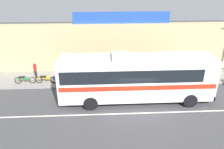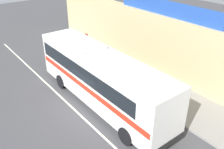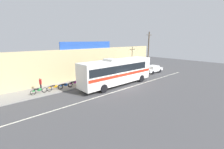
{
  "view_description": "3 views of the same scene",
  "coord_description": "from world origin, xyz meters",
  "px_view_note": "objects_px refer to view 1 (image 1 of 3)",
  "views": [
    {
      "loc": [
        -2.5,
        -13.79,
        8.84
      ],
      "look_at": [
        -1.65,
        1.85,
        1.89
      ],
      "focal_mm": 35.1,
      "sensor_mm": 36.0,
      "label": 1
    },
    {
      "loc": [
        11.35,
        -6.8,
        9.62
      ],
      "look_at": [
        0.05,
        2.01,
        1.82
      ],
      "focal_mm": 39.33,
      "sensor_mm": 36.0,
      "label": 2
    },
    {
      "loc": [
        -14.4,
        -13.8,
        6.24
      ],
      "look_at": [
        -0.54,
        1.43,
        1.55
      ],
      "focal_mm": 24.78,
      "sensor_mm": 36.0,
      "label": 3
    }
  ],
  "objects_px": {
    "motorcycle_orange": "(25,79)",
    "motorcycle_purple": "(46,78)",
    "motorcycle_red": "(76,78)",
    "pedestrian_far_right": "(35,69)",
    "pedestrian_far_left": "(90,69)",
    "pedestrian_near_shop": "(124,69)",
    "motorcycle_green": "(60,79)",
    "intercity_bus": "(135,76)"
  },
  "relations": [
    {
      "from": "motorcycle_orange",
      "to": "motorcycle_green",
      "type": "xyz_separation_m",
      "value": [
        3.18,
        -0.15,
        0.0
      ]
    },
    {
      "from": "pedestrian_far_left",
      "to": "pedestrian_far_right",
      "type": "distance_m",
      "value": 5.1
    },
    {
      "from": "intercity_bus",
      "to": "pedestrian_far_left",
      "type": "bearing_deg",
      "value": 132.0
    },
    {
      "from": "motorcycle_red",
      "to": "motorcycle_purple",
      "type": "xyz_separation_m",
      "value": [
        -2.72,
        0.01,
        0.0
      ]
    },
    {
      "from": "motorcycle_orange",
      "to": "motorcycle_purple",
      "type": "xyz_separation_m",
      "value": [
        1.87,
        0.02,
        0.0
      ]
    },
    {
      "from": "motorcycle_red",
      "to": "motorcycle_green",
      "type": "height_order",
      "value": "same"
    },
    {
      "from": "intercity_bus",
      "to": "motorcycle_red",
      "type": "height_order",
      "value": "intercity_bus"
    },
    {
      "from": "motorcycle_purple",
      "to": "motorcycle_green",
      "type": "bearing_deg",
      "value": -7.3
    },
    {
      "from": "motorcycle_orange",
      "to": "motorcycle_red",
      "type": "bearing_deg",
      "value": 0.08
    },
    {
      "from": "pedestrian_near_shop",
      "to": "pedestrian_far_left",
      "type": "height_order",
      "value": "pedestrian_near_shop"
    },
    {
      "from": "motorcycle_green",
      "to": "motorcycle_orange",
      "type": "bearing_deg",
      "value": 177.29
    },
    {
      "from": "motorcycle_green",
      "to": "pedestrian_near_shop",
      "type": "relative_size",
      "value": 1.11
    },
    {
      "from": "motorcycle_orange",
      "to": "pedestrian_near_shop",
      "type": "distance_m",
      "value": 8.99
    },
    {
      "from": "intercity_bus",
      "to": "motorcycle_green",
      "type": "height_order",
      "value": "intercity_bus"
    },
    {
      "from": "pedestrian_far_left",
      "to": "pedestrian_far_right",
      "type": "xyz_separation_m",
      "value": [
        -5.09,
        0.39,
        -0.02
      ]
    },
    {
      "from": "motorcycle_orange",
      "to": "motorcycle_red",
      "type": "height_order",
      "value": "same"
    },
    {
      "from": "motorcycle_orange",
      "to": "pedestrian_far_left",
      "type": "height_order",
      "value": "pedestrian_far_left"
    },
    {
      "from": "pedestrian_far_left",
      "to": "pedestrian_far_right",
      "type": "bearing_deg",
      "value": 175.57
    },
    {
      "from": "motorcycle_purple",
      "to": "motorcycle_orange",
      "type": "bearing_deg",
      "value": -179.49
    },
    {
      "from": "motorcycle_orange",
      "to": "pedestrian_far_left",
      "type": "relative_size",
      "value": 1.16
    },
    {
      "from": "intercity_bus",
      "to": "motorcycle_purple",
      "type": "height_order",
      "value": "intercity_bus"
    },
    {
      "from": "motorcycle_green",
      "to": "motorcycle_red",
      "type": "bearing_deg",
      "value": 6.36
    },
    {
      "from": "motorcycle_orange",
      "to": "motorcycle_red",
      "type": "distance_m",
      "value": 4.59
    },
    {
      "from": "pedestrian_far_right",
      "to": "motorcycle_green",
      "type": "bearing_deg",
      "value": -28.61
    },
    {
      "from": "pedestrian_far_right",
      "to": "motorcycle_orange",
      "type": "bearing_deg",
      "value": -118.68
    },
    {
      "from": "pedestrian_far_left",
      "to": "intercity_bus",
      "type": "bearing_deg",
      "value": -48.0
    },
    {
      "from": "motorcycle_orange",
      "to": "pedestrian_near_shop",
      "type": "xyz_separation_m",
      "value": [
        8.96,
        0.42,
        0.56
      ]
    },
    {
      "from": "motorcycle_green",
      "to": "pedestrian_near_shop",
      "type": "bearing_deg",
      "value": 5.67
    },
    {
      "from": "pedestrian_near_shop",
      "to": "pedestrian_far_right",
      "type": "xyz_separation_m",
      "value": [
        -8.29,
        0.8,
        -0.07
      ]
    },
    {
      "from": "motorcycle_red",
      "to": "motorcycle_green",
      "type": "relative_size",
      "value": 1.02
    },
    {
      "from": "intercity_bus",
      "to": "motorcycle_orange",
      "type": "distance_m",
      "value": 10.02
    },
    {
      "from": "motorcycle_red",
      "to": "intercity_bus",
      "type": "bearing_deg",
      "value": -33.79
    },
    {
      "from": "motorcycle_orange",
      "to": "pedestrian_near_shop",
      "type": "relative_size",
      "value": 1.11
    },
    {
      "from": "intercity_bus",
      "to": "pedestrian_far_right",
      "type": "bearing_deg",
      "value": 153.12
    },
    {
      "from": "intercity_bus",
      "to": "pedestrian_near_shop",
      "type": "xyz_separation_m",
      "value": [
        -0.41,
        3.61,
        -0.94
      ]
    },
    {
      "from": "motorcycle_red",
      "to": "motorcycle_green",
      "type": "distance_m",
      "value": 1.42
    },
    {
      "from": "pedestrian_near_shop",
      "to": "motorcycle_green",
      "type": "bearing_deg",
      "value": -174.33
    },
    {
      "from": "motorcycle_purple",
      "to": "motorcycle_red",
      "type": "bearing_deg",
      "value": -0.21
    },
    {
      "from": "motorcycle_red",
      "to": "pedestrian_far_right",
      "type": "relative_size",
      "value": 1.21
    },
    {
      "from": "pedestrian_near_shop",
      "to": "pedestrian_far_left",
      "type": "relative_size",
      "value": 1.05
    },
    {
      "from": "motorcycle_red",
      "to": "pedestrian_far_right",
      "type": "height_order",
      "value": "pedestrian_far_right"
    },
    {
      "from": "motorcycle_red",
      "to": "pedestrian_far_right",
      "type": "xyz_separation_m",
      "value": [
        -3.93,
        1.21,
        0.48
      ]
    }
  ]
}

